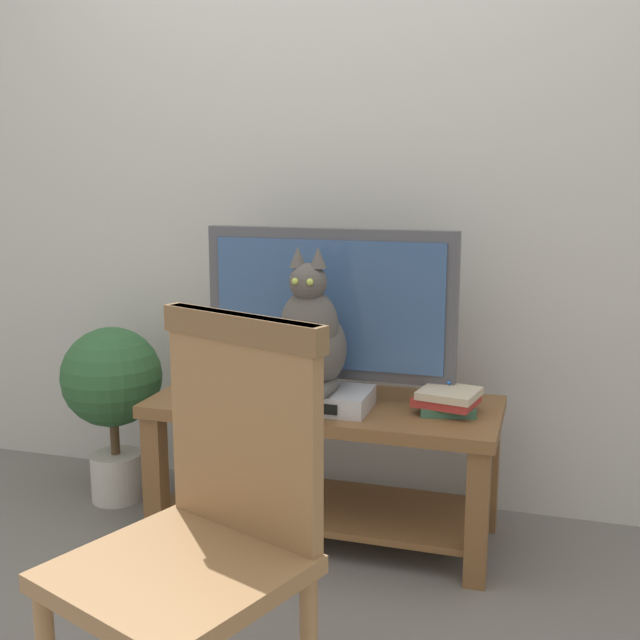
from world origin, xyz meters
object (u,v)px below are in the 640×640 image
Objects in this scene: media_box at (312,398)px; book_stack at (448,400)px; wooden_chair at (208,516)px; tv at (330,309)px; tv_stand at (324,444)px; cat at (311,337)px; potted_plant at (112,389)px.

book_stack is (0.45, 0.07, 0.01)m from media_box.
wooden_chair is (0.09, -1.04, 0.04)m from media_box.
media_box is (-0.02, -0.15, -0.29)m from tv.
tv_stand is 0.48m from book_stack.
media_box is at bearing 93.93° from cat.
book_stack reaches higher than tv_stand.
potted_plant is (-0.88, 0.04, 0.12)m from tv_stand.
book_stack is 1.33m from potted_plant.
cat is at bearing -9.15° from potted_plant.
potted_plant is at bearing -178.56° from tv.
cat is (-0.02, -0.16, -0.07)m from tv.
tv is 1.84× the size of cat.
tv_stand is at bearing 93.74° from wooden_chair.
book_stack is 0.33× the size of potted_plant.
potted_plant reaches higher than media_box.
media_box is at bearing -171.00° from book_stack.
book_stack is at bearing -2.30° from potted_plant.
cat is at bearing -100.05° from tv_stand.
book_stack is at bearing -1.14° from tv_stand.
tv reaches higher than potted_plant.
media_box is 0.22m from cat.
wooden_chair is 1.42× the size of potted_plant.
tv is 2.26× the size of media_box.
cat is 0.51m from book_stack.
tv_stand is 5.35× the size of book_stack.
tv reaches higher than cat.
media_box is at bearing 95.01° from wooden_chair.
cat is (0.00, -0.01, 0.22)m from media_box.
cat is at bearing -95.96° from tv.
wooden_chair is 4.36× the size of book_stack.
cat reaches higher than tv_stand.
tv_stand is 1.23× the size of wooden_chair.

